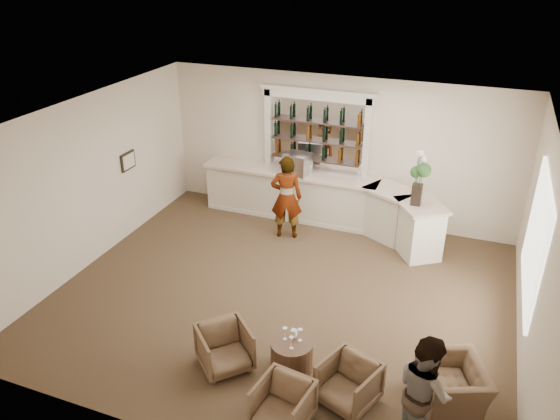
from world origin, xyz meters
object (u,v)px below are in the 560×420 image
Objects in this scene: armchair_right at (348,383)px; flower_vase at (419,174)px; bar_counter at (323,201)px; guest at (424,391)px; cocktail_table at (292,356)px; armchair_center at (283,405)px; armchair_left at (225,348)px; sommelier at (286,197)px; espresso_machine at (297,164)px; armchair_far at (452,384)px.

flower_vase is (0.17, 4.42, 1.44)m from armchair_right.
flower_vase reaches higher than armchair_right.
bar_counter reaches higher than armchair_right.
armchair_right is (-1.01, 0.30, -0.49)m from guest.
armchair_center is at bearing -76.50° from cocktail_table.
armchair_center is 0.98m from armchair_right.
armchair_left is (-0.96, -0.30, 0.09)m from cocktail_table.
bar_counter is 7.59× the size of armchair_left.
armchair_right is (1.93, -5.08, -0.24)m from bar_counter.
sommelier reaches higher than guest.
armchair_right is 4.65m from flower_vase.
guest is 3.01× the size of espresso_machine.
flower_vase is at bearing -17.54° from bar_counter.
flower_vase reaches higher than cocktail_table.
sommelier reaches higher than armchair_far.
guest reaches higher than armchair_right.
armchair_far is 6.08m from espresso_machine.
armchair_far reaches higher than cocktail_table.
armchair_left is 5.06m from flower_vase.
armchair_left is (0.01, -5.04, -0.23)m from bar_counter.
sommelier is at bearing -124.23° from bar_counter.
armchair_right is at bearing -54.21° from espresso_machine.
armchair_left is (0.58, -4.20, -0.58)m from sommelier.
armchair_far is at bearing -40.35° from espresso_machine.
espresso_machine reaches higher than bar_counter.
guest is 2.23× the size of armchair_right.
cocktail_table is 4.50m from flower_vase.
sommelier is at bearing 111.61° from cocktail_table.
sommelier is at bearing -77.41° from espresso_machine.
armchair_far is 4.32m from flower_vase.
espresso_machine is at bearing -163.18° from armchair_far.
armchair_left is 0.79× the size of armchair_far.
armchair_left is at bearing -73.71° from espresso_machine.
armchair_far is at bearing 39.10° from armchair_center.
armchair_left is 1.02× the size of armchair_right.
armchair_right reaches higher than cocktail_table.
sommelier is 1.13× the size of guest.
armchair_left is at bearing 82.16° from sommelier.
cocktail_table is 0.67× the size of armchair_far.
sommelier reaches higher than bar_counter.
bar_counter reaches higher than armchair_left.
flower_vase is (2.72, -0.66, 0.40)m from espresso_machine.
armchair_right is 5.78m from espresso_machine.
bar_counter is at bearing 131.81° from armchair_right.
espresso_machine is at bearing 51.07° from armchair_left.
guest is 1.71× the size of armchair_far.
bar_counter is 10.48× the size of espresso_machine.
bar_counter is 5.04× the size of flower_vase.
armchair_far is 1.76× the size of espresso_machine.
guest is 2.18× the size of armchair_left.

